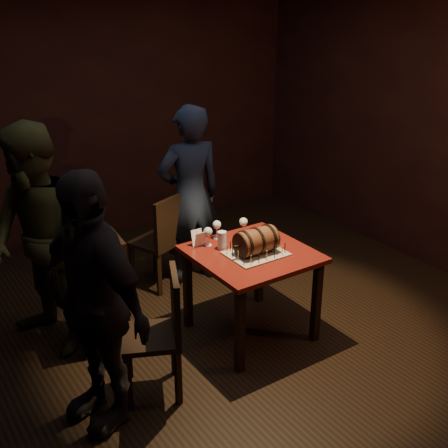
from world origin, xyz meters
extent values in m
plane|color=black|center=(0.00, 0.00, 0.00)|extent=(5.00, 5.00, 0.00)
cube|color=black|center=(0.00, 2.50, 1.40)|extent=(5.00, 0.04, 2.80)
cube|color=black|center=(2.50, 0.00, 1.40)|extent=(0.04, 5.00, 2.80)
cube|color=#54110E|center=(0.16, -0.15, 0.73)|extent=(0.90, 0.90, 0.04)
cube|color=black|center=(-0.22, -0.53, 0.35)|extent=(0.06, 0.06, 0.71)
cube|color=black|center=(0.54, -0.53, 0.35)|extent=(0.06, 0.06, 0.71)
cube|color=black|center=(-0.22, 0.23, 0.35)|extent=(0.06, 0.06, 0.71)
cube|color=black|center=(0.54, 0.23, 0.35)|extent=(0.06, 0.06, 0.71)
cube|color=#AA9D89|center=(0.16, -0.21, 0.76)|extent=(0.45, 0.35, 0.01)
cylinder|color=brown|center=(0.16, -0.21, 0.86)|extent=(0.31, 0.21, 0.21)
cylinder|color=black|center=(0.05, -0.21, 0.86)|extent=(0.02, 0.22, 0.22)
cylinder|color=black|center=(0.16, -0.21, 0.86)|extent=(0.02, 0.22, 0.22)
cylinder|color=black|center=(0.28, -0.21, 0.86)|extent=(0.02, 0.22, 0.22)
cylinder|color=black|center=(0.01, -0.21, 0.86)|extent=(0.01, 0.20, 0.20)
cylinder|color=black|center=(0.32, -0.21, 0.86)|extent=(0.01, 0.20, 0.20)
cylinder|color=black|center=(-0.02, -0.21, 0.86)|extent=(0.04, 0.02, 0.02)
sphere|color=black|center=(-0.04, -0.21, 0.86)|extent=(0.03, 0.03, 0.03)
cylinder|color=#F1E790|center=(0.01, -0.36, 0.80)|extent=(0.01, 0.01, 0.08)
cylinder|color=black|center=(0.01, -0.36, 0.85)|extent=(0.00, 0.00, 0.01)
cylinder|color=black|center=(0.08, -0.36, 0.80)|extent=(0.01, 0.01, 0.08)
cylinder|color=black|center=(0.08, -0.36, 0.85)|extent=(0.00, 0.00, 0.01)
cylinder|color=#F1E790|center=(0.16, -0.36, 0.80)|extent=(0.01, 0.01, 0.08)
cylinder|color=black|center=(0.16, -0.36, 0.85)|extent=(0.00, 0.00, 0.01)
cylinder|color=black|center=(0.23, -0.36, 0.80)|extent=(0.01, 0.01, 0.08)
cylinder|color=black|center=(0.23, -0.36, 0.85)|extent=(0.00, 0.00, 0.01)
cylinder|color=#F1E790|center=(0.31, -0.36, 0.80)|extent=(0.01, 0.01, 0.08)
cylinder|color=black|center=(0.31, -0.36, 0.85)|extent=(0.00, 0.00, 0.01)
cylinder|color=black|center=(0.36, -0.33, 0.80)|extent=(0.01, 0.01, 0.08)
cylinder|color=black|center=(0.36, -0.33, 0.85)|extent=(0.00, 0.00, 0.01)
cylinder|color=#F1E790|center=(0.36, -0.25, 0.80)|extent=(0.01, 0.01, 0.08)
cylinder|color=black|center=(0.36, -0.25, 0.85)|extent=(0.00, 0.00, 0.01)
cylinder|color=black|center=(0.36, -0.18, 0.80)|extent=(0.01, 0.01, 0.08)
cylinder|color=black|center=(0.36, -0.18, 0.85)|extent=(0.00, 0.00, 0.01)
cylinder|color=#F1E790|center=(0.36, -0.10, 0.80)|extent=(0.01, 0.01, 0.08)
cylinder|color=black|center=(0.36, -0.10, 0.85)|extent=(0.00, 0.00, 0.01)
cylinder|color=black|center=(0.32, -0.07, 0.80)|extent=(0.01, 0.01, 0.08)
cylinder|color=black|center=(0.32, -0.07, 0.85)|extent=(0.00, 0.00, 0.01)
cylinder|color=#F1E790|center=(0.25, -0.07, 0.80)|extent=(0.01, 0.01, 0.08)
cylinder|color=black|center=(0.25, -0.07, 0.85)|extent=(0.00, 0.00, 0.01)
cylinder|color=black|center=(0.17, -0.07, 0.80)|extent=(0.01, 0.01, 0.08)
cylinder|color=black|center=(0.17, -0.07, 0.85)|extent=(0.00, 0.00, 0.01)
cylinder|color=#F1E790|center=(0.09, -0.07, 0.80)|extent=(0.01, 0.01, 0.08)
cylinder|color=black|center=(0.09, -0.07, 0.85)|extent=(0.00, 0.00, 0.01)
cylinder|color=black|center=(0.02, -0.07, 0.80)|extent=(0.01, 0.01, 0.08)
cylinder|color=black|center=(0.02, -0.07, 0.85)|extent=(0.00, 0.00, 0.01)
cylinder|color=#F1E790|center=(-0.03, -0.09, 0.80)|extent=(0.01, 0.01, 0.08)
cylinder|color=black|center=(-0.03, -0.09, 0.85)|extent=(0.00, 0.00, 0.01)
cylinder|color=black|center=(-0.03, -0.17, 0.80)|extent=(0.01, 0.01, 0.08)
cylinder|color=black|center=(-0.03, -0.17, 0.85)|extent=(0.00, 0.00, 0.01)
cylinder|color=#F1E790|center=(-0.03, -0.24, 0.80)|extent=(0.01, 0.01, 0.08)
cylinder|color=black|center=(-0.03, -0.24, 0.85)|extent=(0.00, 0.00, 0.01)
cylinder|color=black|center=(-0.03, -0.32, 0.80)|extent=(0.01, 0.01, 0.08)
cylinder|color=black|center=(-0.03, -0.32, 0.85)|extent=(0.00, 0.00, 0.01)
cylinder|color=silver|center=(-0.06, 0.14, 0.75)|extent=(0.06, 0.06, 0.01)
cylinder|color=silver|center=(-0.06, 0.14, 0.80)|extent=(0.01, 0.01, 0.09)
sphere|color=silver|center=(-0.06, 0.14, 0.88)|extent=(0.07, 0.07, 0.07)
sphere|color=#591114|center=(-0.06, 0.14, 0.87)|extent=(0.05, 0.05, 0.05)
cylinder|color=silver|center=(0.08, 0.22, 0.75)|extent=(0.06, 0.06, 0.01)
cylinder|color=silver|center=(0.08, 0.22, 0.80)|extent=(0.01, 0.01, 0.09)
sphere|color=silver|center=(0.08, 0.22, 0.88)|extent=(0.07, 0.07, 0.07)
cylinder|color=silver|center=(0.30, 0.15, 0.75)|extent=(0.06, 0.06, 0.01)
cylinder|color=silver|center=(0.30, 0.15, 0.80)|extent=(0.01, 0.01, 0.09)
sphere|color=silver|center=(0.30, 0.15, 0.88)|extent=(0.07, 0.07, 0.07)
sphere|color=#BF594C|center=(0.30, 0.15, 0.87)|extent=(0.05, 0.05, 0.05)
cylinder|color=silver|center=(0.00, 0.03, 0.82)|extent=(0.07, 0.07, 0.15)
cylinder|color=#9E5414|center=(0.00, 0.03, 0.81)|extent=(0.06, 0.06, 0.11)
cylinder|color=white|center=(0.00, 0.03, 0.87)|extent=(0.06, 0.06, 0.02)
cube|color=black|center=(-0.09, 1.04, 0.45)|extent=(0.52, 0.52, 0.04)
cube|color=black|center=(0.01, 1.27, 0.21)|extent=(0.04, 0.04, 0.43)
cube|color=black|center=(-0.31, 1.14, 0.21)|extent=(0.04, 0.04, 0.43)
cube|color=black|center=(0.14, 0.95, 0.21)|extent=(0.04, 0.04, 0.43)
cube|color=black|center=(-0.18, 0.82, 0.21)|extent=(0.04, 0.04, 0.43)
cube|color=black|center=(-0.02, 0.88, 0.70)|extent=(0.39, 0.19, 0.46)
cube|color=black|center=(-0.94, 0.40, 0.45)|extent=(0.44, 0.44, 0.04)
cube|color=black|center=(-1.08, 0.59, 0.21)|extent=(0.04, 0.04, 0.43)
cube|color=black|center=(-1.12, 0.25, 0.21)|extent=(0.04, 0.04, 0.43)
cube|color=black|center=(-0.75, 0.55, 0.21)|extent=(0.04, 0.04, 0.43)
cube|color=black|center=(-0.79, 0.21, 0.21)|extent=(0.04, 0.04, 0.43)
cube|color=black|center=(-0.76, 0.38, 0.70)|extent=(0.09, 0.40, 0.46)
cube|color=black|center=(-0.86, -0.37, 0.45)|extent=(0.53, 0.53, 0.04)
cube|color=black|center=(-0.95, -0.15, 0.21)|extent=(0.04, 0.04, 0.43)
cube|color=black|center=(-1.09, -0.45, 0.21)|extent=(0.04, 0.04, 0.43)
cube|color=black|center=(-0.64, -0.29, 0.21)|extent=(0.04, 0.04, 0.43)
cube|color=black|center=(-0.78, -0.60, 0.21)|extent=(0.04, 0.04, 0.43)
cube|color=black|center=(-0.70, -0.45, 0.70)|extent=(0.20, 0.38, 0.46)
imported|color=#1A2134|center=(0.25, 0.96, 0.87)|extent=(0.68, 0.49, 1.75)
imported|color=#404221|center=(-1.29, 0.60, 0.91)|extent=(0.89, 1.03, 1.83)
imported|color=black|center=(-1.26, -0.41, 0.87)|extent=(0.65, 1.10, 1.75)
camera|label=1|loc=(-2.28, -3.40, 2.67)|focal=45.00mm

